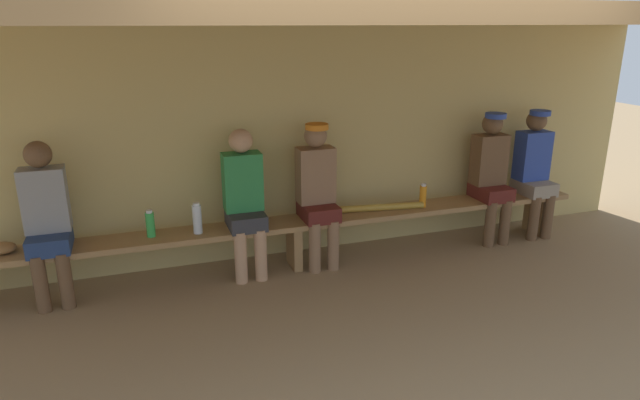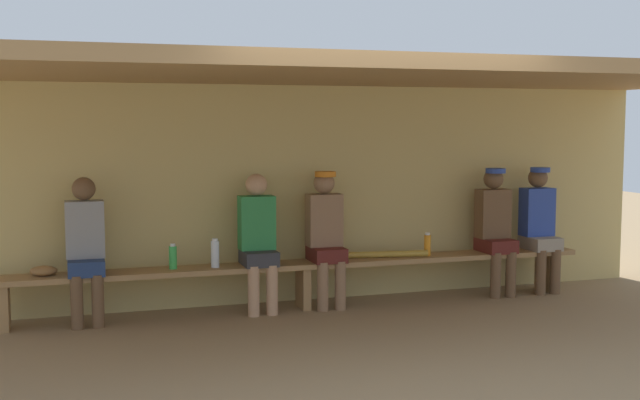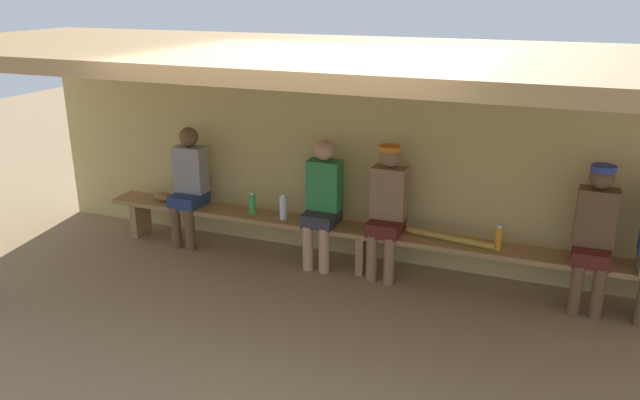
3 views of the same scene
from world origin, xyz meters
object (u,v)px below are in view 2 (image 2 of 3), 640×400
object	(u,v)px
player_in_blue	(540,223)
player_rightmost	(326,232)
player_in_red	(495,225)
bench	(303,269)
player_in_white	(85,244)
baseball_glove_tan	(44,271)
baseball_bat	(385,254)
water_bottle_orange	(173,257)
player_middle	(258,237)
water_bottle_blue	(427,245)
water_bottle_clear	(215,254)

from	to	relation	value
player_in_blue	player_rightmost	world-z (taller)	same
player_in_red	player_rightmost	xyz separation A→B (m)	(-1.89, 0.00, 0.00)
bench	player_in_red	xyz separation A→B (m)	(2.13, 0.00, 0.36)
player_in_white	player_in_red	bearing A→B (deg)	0.01
player_in_white	player_in_red	xyz separation A→B (m)	(4.18, 0.00, 0.02)
player_in_red	player_in_blue	world-z (taller)	same
baseball_glove_tan	baseball_bat	bearing A→B (deg)	7.71
water_bottle_orange	baseball_bat	world-z (taller)	water_bottle_orange
player_in_white	baseball_bat	bearing A→B (deg)	-0.06
player_middle	player_in_red	size ratio (longest dim) A/B	0.99
player_in_blue	baseball_bat	xyz separation A→B (m)	(-1.80, -0.00, -0.25)
player_in_white	player_in_red	distance (m)	4.18
player_rightmost	water_bottle_blue	bearing A→B (deg)	-1.98
player_in_white	water_bottle_orange	distance (m)	0.80
baseball_bat	player_in_blue	bearing A→B (deg)	8.88
bench	player_rightmost	size ratio (longest dim) A/B	4.46
baseball_glove_tan	baseball_bat	distance (m)	3.28
baseball_glove_tan	water_bottle_blue	bearing A→B (deg)	7.22
bench	water_bottle_blue	xyz separation A→B (m)	(1.32, -0.03, 0.19)
bench	water_bottle_orange	size ratio (longest dim) A/B	25.15
player_in_red	player_middle	bearing A→B (deg)	-179.99
player_in_red	water_bottle_blue	distance (m)	0.82
player_in_blue	water_bottle_orange	distance (m)	3.94
player_middle	water_bottle_orange	xyz separation A→B (m)	(-0.82, 0.01, -0.16)
player_in_blue	water_bottle_orange	xyz separation A→B (m)	(-3.94, 0.01, -0.17)
player_rightmost	water_bottle_clear	xyz separation A→B (m)	(-1.11, -0.04, -0.15)
player_rightmost	baseball_bat	size ratio (longest dim) A/B	1.51
player_in_blue	water_bottle_clear	world-z (taller)	player_in_blue
player_in_red	water_bottle_blue	world-z (taller)	player_in_red
player_in_red	baseball_bat	xyz separation A→B (m)	(-1.26, -0.00, -0.25)
water_bottle_blue	baseball_glove_tan	world-z (taller)	water_bottle_blue
player_middle	baseball_bat	bearing A→B (deg)	-0.13
water_bottle_orange	baseball_bat	xyz separation A→B (m)	(2.14, -0.01, -0.08)
player_in_white	baseball_bat	distance (m)	2.93
water_bottle_orange	baseball_glove_tan	size ratio (longest dim) A/B	0.99
player_in_white	water_bottle_clear	distance (m)	1.18
player_in_white	player_rightmost	bearing A→B (deg)	0.01
player_in_red	water_bottle_clear	size ratio (longest dim) A/B	4.86
water_bottle_clear	water_bottle_blue	world-z (taller)	water_bottle_clear
water_bottle_blue	player_rightmost	bearing A→B (deg)	178.02
player_in_red	water_bottle_blue	size ratio (longest dim) A/B	5.60
player_rightmost	water_bottle_clear	bearing A→B (deg)	-177.97
water_bottle_orange	baseball_glove_tan	xyz separation A→B (m)	(-1.15, 0.01, -0.07)
player_in_red	water_bottle_orange	size ratio (longest dim) A/B	5.64
player_in_white	baseball_bat	xyz separation A→B (m)	(2.92, -0.00, -0.24)
water_bottle_clear	baseball_bat	xyz separation A→B (m)	(1.75, 0.04, -0.10)
bench	water_bottle_clear	bearing A→B (deg)	-177.66
player_middle	water_bottle_blue	xyz separation A→B (m)	(1.77, -0.04, -0.16)
player_rightmost	water_bottle_blue	size ratio (longest dim) A/B	5.60
bench	water_bottle_blue	distance (m)	1.33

